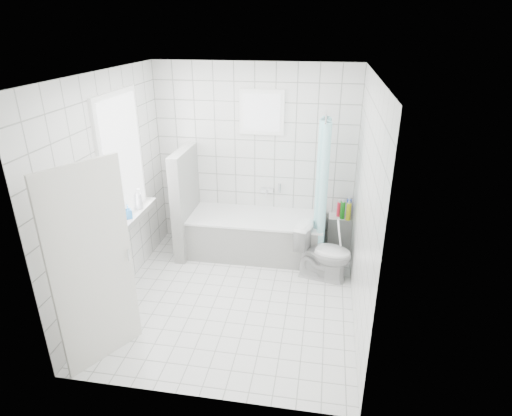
# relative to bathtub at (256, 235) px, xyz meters

# --- Properties ---
(ground) EXTENTS (3.00, 3.00, 0.00)m
(ground) POSITION_rel_bathtub_xyz_m (-0.08, -1.12, -0.29)
(ground) COLOR white
(ground) RESTS_ON ground
(ceiling) EXTENTS (3.00, 3.00, 0.00)m
(ceiling) POSITION_rel_bathtub_xyz_m (-0.08, -1.12, 2.31)
(ceiling) COLOR white
(ceiling) RESTS_ON ground
(wall_back) EXTENTS (2.80, 0.02, 2.60)m
(wall_back) POSITION_rel_bathtub_xyz_m (-0.08, 0.38, 1.01)
(wall_back) COLOR white
(wall_back) RESTS_ON ground
(wall_front) EXTENTS (2.80, 0.02, 2.60)m
(wall_front) POSITION_rel_bathtub_xyz_m (-0.08, -2.62, 1.01)
(wall_front) COLOR white
(wall_front) RESTS_ON ground
(wall_left) EXTENTS (0.02, 3.00, 2.60)m
(wall_left) POSITION_rel_bathtub_xyz_m (-1.48, -1.12, 1.01)
(wall_left) COLOR white
(wall_left) RESTS_ON ground
(wall_right) EXTENTS (0.02, 3.00, 2.60)m
(wall_right) POSITION_rel_bathtub_xyz_m (1.32, -1.12, 1.01)
(wall_right) COLOR white
(wall_right) RESTS_ON ground
(window_left) EXTENTS (0.01, 0.90, 1.40)m
(window_left) POSITION_rel_bathtub_xyz_m (-1.44, -0.82, 1.31)
(window_left) COLOR white
(window_left) RESTS_ON wall_left
(window_back) EXTENTS (0.50, 0.01, 0.50)m
(window_back) POSITION_rel_bathtub_xyz_m (0.02, 0.33, 1.66)
(window_back) COLOR white
(window_back) RESTS_ON wall_back
(window_sill) EXTENTS (0.18, 1.02, 0.08)m
(window_sill) POSITION_rel_bathtub_xyz_m (-1.39, -0.82, 0.57)
(window_sill) COLOR white
(window_sill) RESTS_ON wall_left
(door) EXTENTS (0.43, 0.71, 2.00)m
(door) POSITION_rel_bathtub_xyz_m (-1.14, -2.26, 0.71)
(door) COLOR silver
(door) RESTS_ON ground
(bathtub) EXTENTS (1.85, 0.77, 0.58)m
(bathtub) POSITION_rel_bathtub_xyz_m (0.00, 0.00, 0.00)
(bathtub) COLOR white
(bathtub) RESTS_ON ground
(partition_wall) EXTENTS (0.15, 0.85, 1.50)m
(partition_wall) POSITION_rel_bathtub_xyz_m (-0.99, -0.05, 0.46)
(partition_wall) COLOR white
(partition_wall) RESTS_ON ground
(tiled_ledge) EXTENTS (0.40, 0.24, 0.55)m
(tiled_ledge) POSITION_rel_bathtub_xyz_m (1.20, 0.25, -0.02)
(tiled_ledge) COLOR white
(tiled_ledge) RESTS_ON ground
(toilet) EXTENTS (0.78, 0.54, 0.72)m
(toilet) POSITION_rel_bathtub_xyz_m (0.95, -0.47, 0.07)
(toilet) COLOR silver
(toilet) RESTS_ON ground
(curtain_rod) EXTENTS (0.02, 0.80, 0.02)m
(curtain_rod) POSITION_rel_bathtub_xyz_m (0.87, -0.02, 1.71)
(curtain_rod) COLOR silver
(curtain_rod) RESTS_ON wall_back
(shower_curtain) EXTENTS (0.14, 0.48, 1.78)m
(shower_curtain) POSITION_rel_bathtub_xyz_m (0.87, -0.16, 0.81)
(shower_curtain) COLOR #43C3C5
(shower_curtain) RESTS_ON curtain_rod
(tub_faucet) EXTENTS (0.18, 0.06, 0.06)m
(tub_faucet) POSITION_rel_bathtub_xyz_m (0.10, 0.33, 0.56)
(tub_faucet) COLOR silver
(tub_faucet) RESTS_ON wall_back
(sill_bottles) EXTENTS (0.14, 0.64, 0.30)m
(sill_bottles) POSITION_rel_bathtub_xyz_m (-1.38, -0.97, 0.75)
(sill_bottles) COLOR silver
(sill_bottles) RESTS_ON window_sill
(ledge_bottles) EXTENTS (0.19, 0.19, 0.25)m
(ledge_bottles) POSITION_rel_bathtub_xyz_m (1.21, 0.23, 0.38)
(ledge_bottles) COLOR #173ABB
(ledge_bottles) RESTS_ON tiled_ledge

